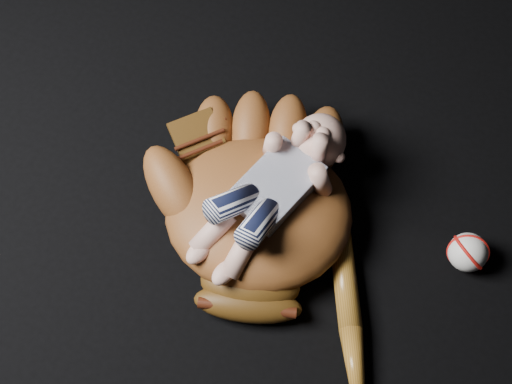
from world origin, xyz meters
TOP-DOWN VIEW (x-y plane):
  - baseball_glove at (-0.04, 0.05)m, footprint 0.60×0.64m
  - newborn_baby at (-0.02, 0.05)m, footprint 0.27×0.42m
  - baseball_bat at (0.23, -0.10)m, footprint 0.27×0.45m
  - baseball at (0.36, 0.16)m, footprint 0.09×0.09m

SIDE VIEW (x-z plane):
  - baseball_bat at x=0.23m, z-range 0.00..0.05m
  - baseball at x=0.36m, z-range 0.00..0.08m
  - baseball_glove at x=-0.04m, z-range 0.00..0.16m
  - newborn_baby at x=-0.02m, z-range 0.06..0.22m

